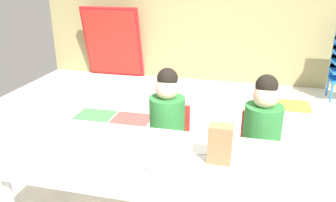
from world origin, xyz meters
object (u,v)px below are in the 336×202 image
object	(u,v)px
folded_activity_table	(113,43)
paper_bag_brown	(220,144)
craft_table	(165,165)
donut_powdered_on_plate	(156,166)
seated_child_middle_seat	(262,126)
seated_child_near_camera	(167,117)
paper_plate_center_table	(199,147)
paper_plate_near_edge	(156,169)

from	to	relation	value
folded_activity_table	paper_bag_brown	bearing A→B (deg)	-58.41
craft_table	donut_powdered_on_plate	bearing A→B (deg)	-98.32
craft_table	paper_bag_brown	size ratio (longest dim) A/B	8.20
seated_child_middle_seat	seated_child_near_camera	bearing A→B (deg)	180.00
folded_activity_table	paper_plate_center_table	world-z (taller)	folded_activity_table
craft_table	seated_child_middle_seat	world-z (taller)	seated_child_middle_seat
craft_table	seated_child_near_camera	xyz separation A→B (m)	(-0.14, 0.60, 0.03)
paper_bag_brown	donut_powdered_on_plate	xyz separation A→B (m)	(-0.32, -0.17, -0.09)
paper_plate_near_edge	donut_powdered_on_plate	world-z (taller)	donut_powdered_on_plate
paper_plate_near_edge	paper_plate_center_table	size ratio (longest dim) A/B	1.00
seated_child_near_camera	folded_activity_table	size ratio (longest dim) A/B	0.84
paper_bag_brown	paper_plate_center_table	world-z (taller)	paper_bag_brown
seated_child_middle_seat	folded_activity_table	world-z (taller)	folded_activity_table
craft_table	donut_powdered_on_plate	distance (m)	0.15
craft_table	paper_plate_near_edge	xyz separation A→B (m)	(-0.02, -0.13, 0.05)
craft_table	donut_powdered_on_plate	world-z (taller)	donut_powdered_on_plate
seated_child_near_camera	donut_powdered_on_plate	size ratio (longest dim) A/B	8.28
seated_child_near_camera	donut_powdered_on_plate	xyz separation A→B (m)	(0.12, -0.72, 0.04)
paper_plate_near_edge	paper_plate_center_table	world-z (taller)	same
seated_child_middle_seat	folded_activity_table	size ratio (longest dim) A/B	0.84
paper_plate_near_edge	paper_bag_brown	bearing A→B (deg)	27.75
paper_plate_center_table	seated_child_near_camera	bearing A→B (deg)	125.16
craft_table	paper_bag_brown	xyz separation A→B (m)	(0.30, 0.04, 0.16)
seated_child_near_camera	paper_bag_brown	xyz separation A→B (m)	(0.43, -0.56, 0.12)
seated_child_middle_seat	donut_powdered_on_plate	size ratio (longest dim) A/B	8.28
seated_child_near_camera	paper_plate_center_table	world-z (taller)	seated_child_near_camera
folded_activity_table	paper_bag_brown	size ratio (longest dim) A/B	4.94
paper_plate_near_edge	seated_child_near_camera	bearing A→B (deg)	99.14
seated_child_middle_seat	paper_bag_brown	bearing A→B (deg)	-113.54
seated_child_middle_seat	paper_plate_center_table	xyz separation A→B (m)	(-0.37, -0.43, 0.02)
paper_bag_brown	paper_plate_center_table	distance (m)	0.21
paper_bag_brown	donut_powdered_on_plate	distance (m)	0.37
seated_child_near_camera	paper_plate_center_table	xyz separation A→B (m)	(0.30, -0.43, 0.02)
paper_bag_brown	donut_powdered_on_plate	world-z (taller)	paper_bag_brown
paper_plate_near_edge	donut_powdered_on_plate	size ratio (longest dim) A/B	1.63
seated_child_middle_seat	paper_plate_near_edge	world-z (taller)	seated_child_middle_seat
seated_child_middle_seat	folded_activity_table	xyz separation A→B (m)	(-2.18, 2.59, -0.02)
folded_activity_table	paper_plate_center_table	distance (m)	3.52
craft_table	donut_powdered_on_plate	size ratio (longest dim) A/B	16.29
folded_activity_table	paper_bag_brown	xyz separation A→B (m)	(1.94, -3.15, 0.14)
seated_child_near_camera	donut_powdered_on_plate	world-z (taller)	seated_child_near_camera
craft_table	seated_child_middle_seat	bearing A→B (deg)	47.73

